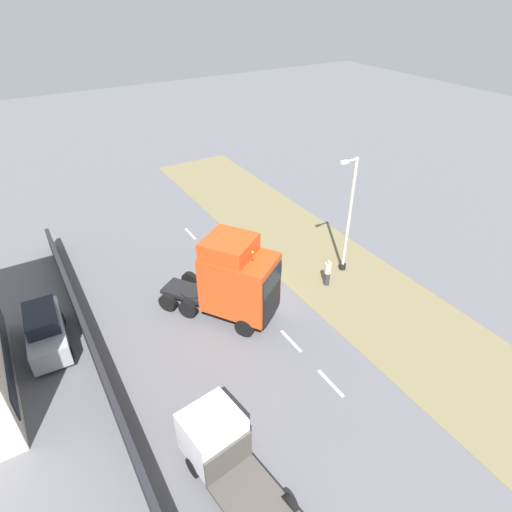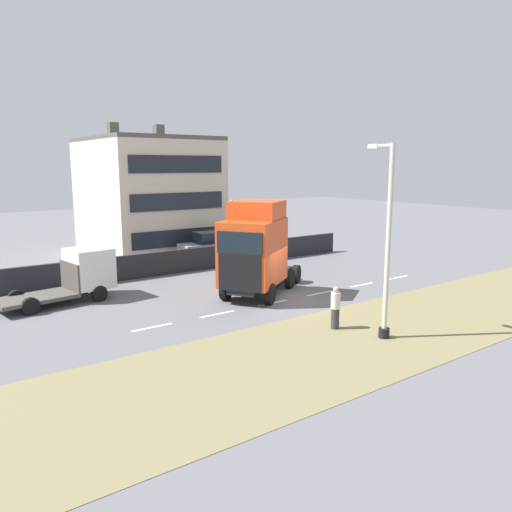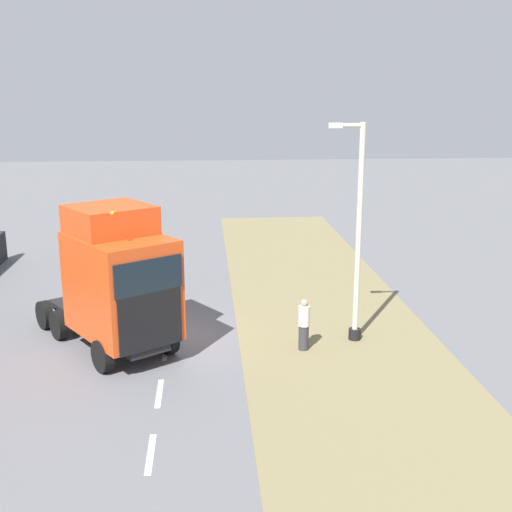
# 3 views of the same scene
# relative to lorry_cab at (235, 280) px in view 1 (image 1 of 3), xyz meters

# --- Properties ---
(ground_plane) EXTENTS (120.00, 120.00, 0.00)m
(ground_plane) POSITION_rel_lorry_cab_xyz_m (-1.46, -0.91, -2.46)
(ground_plane) COLOR slate
(ground_plane) RESTS_ON ground
(grass_verge) EXTENTS (7.00, 44.00, 0.01)m
(grass_verge) POSITION_rel_lorry_cab_xyz_m (-7.46, -0.91, -2.45)
(grass_verge) COLOR olive
(grass_verge) RESTS_ON ground
(lane_markings) EXTENTS (0.16, 17.80, 0.00)m
(lane_markings) POSITION_rel_lorry_cab_xyz_m (-1.46, -1.61, -2.46)
(lane_markings) COLOR white
(lane_markings) RESTS_ON ground
(boundary_wall) EXTENTS (0.25, 24.00, 1.47)m
(boundary_wall) POSITION_rel_lorry_cab_xyz_m (7.54, -0.91, -1.72)
(boundary_wall) COLOR #232328
(boundary_wall) RESTS_ON ground
(lorry_cab) EXTENTS (5.67, 6.69, 5.05)m
(lorry_cab) POSITION_rel_lorry_cab_xyz_m (0.00, 0.00, 0.00)
(lorry_cab) COLOR black
(lorry_cab) RESTS_ON ground
(flatbed_truck) EXTENTS (2.76, 5.76, 2.56)m
(flatbed_truck) POSITION_rel_lorry_cab_xyz_m (4.73, 7.38, -1.11)
(flatbed_truck) COLOR silver
(flatbed_truck) RESTS_ON ground
(parked_car) EXTENTS (2.01, 4.43, 2.17)m
(parked_car) POSITION_rel_lorry_cab_xyz_m (9.24, -2.95, -1.42)
(parked_car) COLOR #9EA3A8
(parked_car) RESTS_ON ground
(lamp_post) EXTENTS (1.33, 0.42, 7.49)m
(lamp_post) POSITION_rel_lorry_cab_xyz_m (-7.97, -0.43, 0.91)
(lamp_post) COLOR black
(lamp_post) RESTS_ON ground
(pedestrian) EXTENTS (0.39, 0.39, 1.79)m
(pedestrian) POSITION_rel_lorry_cab_xyz_m (-6.10, 0.33, -1.58)
(pedestrian) COLOR #333338
(pedestrian) RESTS_ON ground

